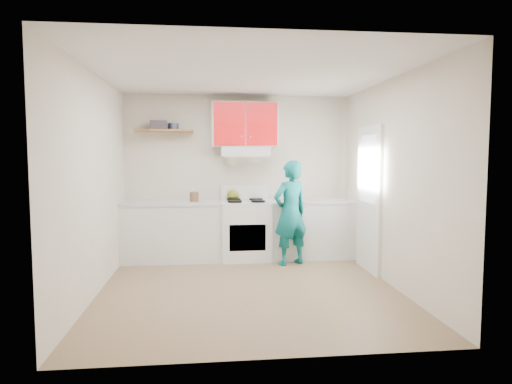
{
  "coord_description": "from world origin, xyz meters",
  "views": [
    {
      "loc": [
        -0.49,
        -5.33,
        1.65
      ],
      "look_at": [
        0.15,
        0.55,
        1.15
      ],
      "focal_mm": 31.24,
      "sensor_mm": 36.0,
      "label": 1
    }
  ],
  "objects": [
    {
      "name": "tin",
      "position": [
        -1.02,
        1.77,
        2.09
      ],
      "size": [
        0.17,
        0.17,
        0.1
      ],
      "primitive_type": "cylinder",
      "rotation": [
        0.0,
        0.0,
        -0.05
      ],
      "color": "#333D4C",
      "rests_on": "shelf"
    },
    {
      "name": "person",
      "position": [
        0.74,
        1.17,
        0.78
      ],
      "size": [
        0.67,
        0.57,
        1.56
      ],
      "primitive_type": "imported",
      "rotation": [
        0.0,
        0.0,
        3.56
      ],
      "color": "#0B6263",
      "rests_on": "floor"
    },
    {
      "name": "front_wall",
      "position": [
        0.0,
        -1.9,
        1.3
      ],
      "size": [
        3.6,
        0.04,
        2.6
      ],
      "primitive_type": "cube",
      "color": "beige",
      "rests_on": "floor"
    },
    {
      "name": "door",
      "position": [
        1.78,
        0.7,
        1.02
      ],
      "size": [
        0.05,
        0.85,
        2.05
      ],
      "primitive_type": "cube",
      "color": "white",
      "rests_on": "floor"
    },
    {
      "name": "right_wall",
      "position": [
        1.8,
        0.0,
        1.3
      ],
      "size": [
        0.04,
        3.8,
        2.6
      ],
      "primitive_type": "cube",
      "color": "beige",
      "rests_on": "floor"
    },
    {
      "name": "books",
      "position": [
        -1.24,
        1.73,
        2.11
      ],
      "size": [
        0.28,
        0.21,
        0.14
      ],
      "primitive_type": "cube",
      "rotation": [
        0.0,
        0.0,
        0.09
      ],
      "color": "#3A333A",
      "rests_on": "shelf"
    },
    {
      "name": "door_glass",
      "position": [
        1.75,
        0.7,
        1.45
      ],
      "size": [
        0.01,
        0.55,
        0.95
      ],
      "primitive_type": "cube",
      "color": "white",
      "rests_on": "door"
    },
    {
      "name": "counter_right",
      "position": [
        1.14,
        1.6,
        0.45
      ],
      "size": [
        1.32,
        0.6,
        0.9
      ],
      "primitive_type": "cube",
      "color": "silver",
      "rests_on": "floor"
    },
    {
      "name": "upper_cabinets",
      "position": [
        0.1,
        1.73,
        2.12
      ],
      "size": [
        1.02,
        0.33,
        0.7
      ],
      "primitive_type": "cube",
      "color": "red",
      "rests_on": "back_wall"
    },
    {
      "name": "cutting_board",
      "position": [
        0.79,
        1.54,
        0.91
      ],
      "size": [
        0.35,
        0.29,
        0.02
      ],
      "primitive_type": "cube",
      "rotation": [
        0.0,
        0.0,
        0.19
      ],
      "color": "olive",
      "rests_on": "counter_right"
    },
    {
      "name": "ceiling",
      "position": [
        0.0,
        0.0,
        2.6
      ],
      "size": [
        3.6,
        3.8,
        0.04
      ],
      "primitive_type": "cube",
      "color": "white",
      "rests_on": "floor"
    },
    {
      "name": "back_wall",
      "position": [
        0.0,
        1.9,
        1.3
      ],
      "size": [
        3.6,
        0.04,
        2.6
      ],
      "primitive_type": "cube",
      "color": "beige",
      "rests_on": "floor"
    },
    {
      "name": "counter_left",
      "position": [
        -1.04,
        1.6,
        0.45
      ],
      "size": [
        1.52,
        0.6,
        0.9
      ],
      "primitive_type": "cube",
      "color": "silver",
      "rests_on": "floor"
    },
    {
      "name": "crock",
      "position": [
        -0.7,
        1.61,
        0.98
      ],
      "size": [
        0.18,
        0.18,
        0.17
      ],
      "primitive_type": "cylinder",
      "rotation": [
        0.0,
        0.0,
        0.35
      ],
      "color": "brown",
      "rests_on": "counter_left"
    },
    {
      "name": "left_wall",
      "position": [
        -1.8,
        0.0,
        1.3
      ],
      "size": [
        0.04,
        3.8,
        2.6
      ],
      "primitive_type": "cube",
      "color": "beige",
      "rests_on": "floor"
    },
    {
      "name": "silicone_mat",
      "position": [
        1.62,
        1.52,
        0.9
      ],
      "size": [
        0.38,
        0.35,
        0.01
      ],
      "primitive_type": "cube",
      "rotation": [
        0.0,
        0.0,
        0.3
      ],
      "color": "red",
      "rests_on": "counter_right"
    },
    {
      "name": "floor",
      "position": [
        0.0,
        0.0,
        0.0
      ],
      "size": [
        3.8,
        3.8,
        0.0
      ],
      "primitive_type": "plane",
      "color": "brown",
      "rests_on": "ground"
    },
    {
      "name": "kettle",
      "position": [
        -0.09,
        1.76,
        1.01
      ],
      "size": [
        0.25,
        0.25,
        0.17
      ],
      "primitive_type": "ellipsoid",
      "rotation": [
        0.0,
        0.0,
        0.3
      ],
      "color": "olive",
      "rests_on": "stove"
    },
    {
      "name": "stove",
      "position": [
        0.1,
        1.57,
        0.46
      ],
      "size": [
        0.76,
        0.65,
        0.92
      ],
      "primitive_type": "cube",
      "color": "white",
      "rests_on": "floor"
    },
    {
      "name": "range_hood",
      "position": [
        0.1,
        1.68,
        1.7
      ],
      "size": [
        0.76,
        0.44,
        0.15
      ],
      "primitive_type": "cube",
      "color": "silver",
      "rests_on": "back_wall"
    },
    {
      "name": "shelf",
      "position": [
        -1.15,
        1.75,
        2.02
      ],
      "size": [
        0.9,
        0.3,
        0.04
      ],
      "primitive_type": "cube",
      "color": "brown",
      "rests_on": "back_wall"
    }
  ]
}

